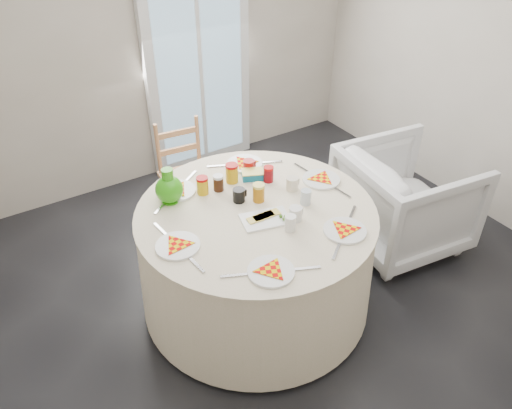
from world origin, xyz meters
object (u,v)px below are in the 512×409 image
wooden_chair (187,172)px  armchair (404,199)px  green_pitcher (169,185)px  table (256,258)px

wooden_chair → armchair: 1.67m
wooden_chair → green_pitcher: 0.89m
table → green_pitcher: 0.73m
armchair → green_pitcher: size_ratio=3.88×
armchair → green_pitcher: bearing=83.2°
armchair → green_pitcher: green_pitcher is taller
table → armchair: bearing=-2.3°
table → green_pitcher: green_pitcher is taller
wooden_chair → armchair: (1.26, -1.10, -0.08)m
table → wooden_chair: bearing=88.8°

